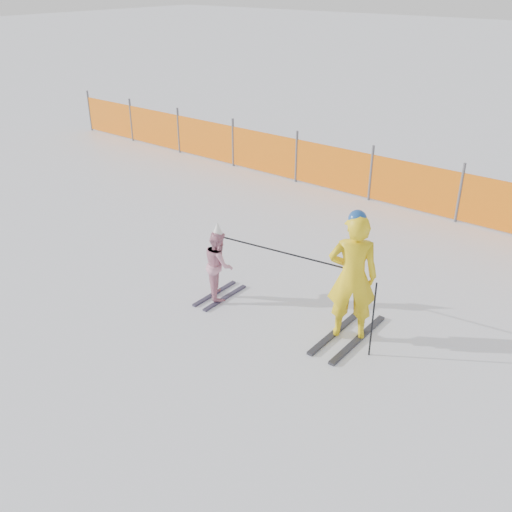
% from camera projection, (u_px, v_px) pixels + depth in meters
% --- Properties ---
extents(ground, '(120.00, 120.00, 0.00)m').
position_uv_depth(ground, '(234.00, 330.00, 8.21)').
color(ground, white).
rests_on(ground, ground).
extents(adult, '(0.80, 1.44, 1.92)m').
position_uv_depth(adult, '(352.00, 277.00, 7.64)').
color(adult, black).
rests_on(adult, ground).
extents(child, '(0.68, 0.96, 1.29)m').
position_uv_depth(child, '(219.00, 264.00, 8.79)').
color(child, black).
rests_on(child, ground).
extents(ski_poles, '(2.49, 0.29, 1.11)m').
position_uv_depth(ski_poles, '(313.00, 276.00, 7.85)').
color(ski_poles, black).
rests_on(ski_poles, ground).
extents(safety_fence, '(16.83, 0.06, 1.25)m').
position_uv_depth(safety_fence, '(309.00, 162.00, 13.50)').
color(safety_fence, '#595960').
rests_on(safety_fence, ground).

